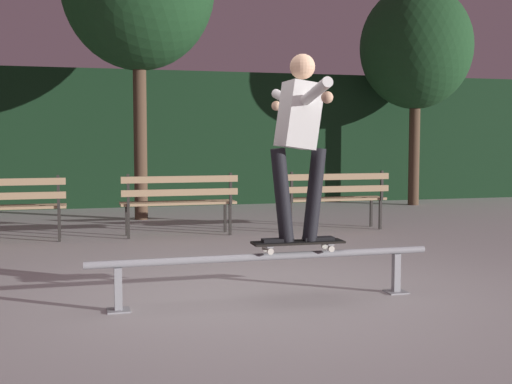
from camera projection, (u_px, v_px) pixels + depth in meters
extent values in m
plane|color=#ADAAA8|center=(257.00, 295.00, 5.88)|extent=(90.00, 90.00, 0.00)
cube|color=black|center=(146.00, 139.00, 13.96)|extent=(24.00, 1.20, 2.70)
cylinder|color=gray|center=(265.00, 257.00, 5.62)|extent=(2.93, 0.06, 0.06)
cube|color=gray|center=(118.00, 289.00, 5.32)|extent=(0.06, 0.06, 0.34)
cube|color=gray|center=(118.00, 310.00, 5.33)|extent=(0.18, 0.18, 0.01)
cube|color=gray|center=(396.00, 273.00, 5.96)|extent=(0.06, 0.06, 0.34)
cube|color=gray|center=(396.00, 292.00, 5.97)|extent=(0.18, 0.18, 0.01)
cube|color=black|center=(298.00, 242.00, 5.69)|extent=(0.78, 0.21, 0.02)
cube|color=black|center=(298.00, 241.00, 5.69)|extent=(0.77, 0.20, 0.00)
cube|color=#9E9EA3|center=(328.00, 243.00, 5.76)|extent=(0.05, 0.17, 0.02)
cube|color=#9E9EA3|center=(268.00, 246.00, 5.62)|extent=(0.05, 0.17, 0.02)
cylinder|color=beige|center=(331.00, 249.00, 5.68)|extent=(0.05, 0.03, 0.05)
cylinder|color=beige|center=(324.00, 246.00, 5.84)|extent=(0.05, 0.03, 0.05)
cylinder|color=beige|center=(270.00, 251.00, 5.55)|extent=(0.05, 0.03, 0.05)
cylinder|color=beige|center=(265.00, 248.00, 5.70)|extent=(0.05, 0.03, 0.05)
cube|color=black|center=(318.00, 239.00, 5.73)|extent=(0.26, 0.10, 0.03)
cube|color=black|center=(278.00, 240.00, 5.64)|extent=(0.26, 0.10, 0.03)
cylinder|color=black|center=(314.00, 195.00, 5.69)|extent=(0.21, 0.13, 0.79)
cylinder|color=black|center=(282.00, 195.00, 5.62)|extent=(0.21, 0.13, 0.79)
cube|color=silver|center=(299.00, 115.00, 5.61)|extent=(0.34, 0.37, 0.57)
cylinder|color=silver|center=(314.00, 93.00, 5.23)|extent=(0.09, 0.61, 0.21)
cylinder|color=silver|center=(285.00, 99.00, 5.96)|extent=(0.09, 0.61, 0.21)
sphere|color=tan|center=(327.00, 97.00, 4.96)|extent=(0.09, 0.09, 0.09)
sphere|color=tan|center=(276.00, 106.00, 6.23)|extent=(0.09, 0.09, 0.09)
sphere|color=tan|center=(302.00, 67.00, 5.58)|extent=(0.21, 0.21, 0.21)
cube|color=#282623|center=(60.00, 222.00, 9.21)|extent=(0.04, 0.04, 0.44)
cube|color=#282623|center=(59.00, 225.00, 8.90)|extent=(0.04, 0.04, 0.44)
cube|color=#282623|center=(58.00, 192.00, 8.83)|extent=(0.04, 0.04, 0.44)
cube|color=#A38460|center=(4.00, 206.00, 8.99)|extent=(1.60, 0.10, 0.04)
cube|color=#A38460|center=(3.00, 207.00, 8.85)|extent=(1.60, 0.10, 0.04)
cube|color=#A38460|center=(2.00, 208.00, 8.72)|extent=(1.60, 0.10, 0.04)
cube|color=#A38460|center=(1.00, 196.00, 8.64)|extent=(1.60, 0.05, 0.09)
cube|color=#A38460|center=(0.00, 182.00, 8.62)|extent=(1.60, 0.05, 0.09)
cube|color=#282623|center=(225.00, 217.00, 9.82)|extent=(0.04, 0.04, 0.44)
cube|color=#282623|center=(230.00, 220.00, 9.51)|extent=(0.04, 0.04, 0.44)
cube|color=#282623|center=(231.00, 188.00, 9.44)|extent=(0.04, 0.04, 0.44)
cube|color=#282623|center=(127.00, 220.00, 9.46)|extent=(0.04, 0.04, 0.44)
cube|color=#282623|center=(128.00, 223.00, 9.15)|extent=(0.04, 0.04, 0.44)
cube|color=#282623|center=(128.00, 190.00, 9.08)|extent=(0.04, 0.04, 0.44)
cube|color=#A38460|center=(177.00, 202.00, 9.60)|extent=(1.60, 0.10, 0.04)
cube|color=#A38460|center=(178.00, 203.00, 9.47)|extent=(1.60, 0.10, 0.04)
cube|color=#A38460|center=(180.00, 204.00, 9.33)|extent=(1.60, 0.10, 0.04)
cube|color=#A38460|center=(181.00, 192.00, 9.25)|extent=(1.60, 0.05, 0.09)
cube|color=#A38460|center=(180.00, 179.00, 9.24)|extent=(1.60, 0.05, 0.09)
cube|color=#282623|center=(371.00, 212.00, 10.44)|extent=(0.04, 0.04, 0.44)
cube|color=#282623|center=(380.00, 215.00, 10.13)|extent=(0.04, 0.04, 0.44)
cube|color=#282623|center=(382.00, 185.00, 10.06)|extent=(0.04, 0.04, 0.44)
cube|color=#282623|center=(284.00, 215.00, 10.07)|extent=(0.04, 0.04, 0.44)
cube|color=#282623|center=(291.00, 217.00, 9.76)|extent=(0.04, 0.04, 0.44)
cube|color=#282623|center=(292.00, 187.00, 9.69)|extent=(0.04, 0.04, 0.44)
cube|color=#A38460|center=(329.00, 198.00, 10.22)|extent=(1.60, 0.10, 0.04)
cube|color=#A38460|center=(332.00, 199.00, 10.08)|extent=(1.60, 0.10, 0.04)
cube|color=#A38460|center=(336.00, 200.00, 9.95)|extent=(1.60, 0.10, 0.04)
cube|color=#A38460|center=(338.00, 189.00, 9.87)|extent=(1.60, 0.05, 0.09)
cube|color=#A38460|center=(338.00, 177.00, 9.85)|extent=(1.60, 0.05, 0.09)
cylinder|color=#4C3828|center=(414.00, 150.00, 13.82)|extent=(0.22, 0.22, 2.23)
ellipsoid|color=#193D1E|center=(416.00, 47.00, 13.66)|extent=(2.25, 2.25, 2.47)
cylinder|color=#4C3828|center=(140.00, 136.00, 11.28)|extent=(0.22, 0.22, 2.79)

